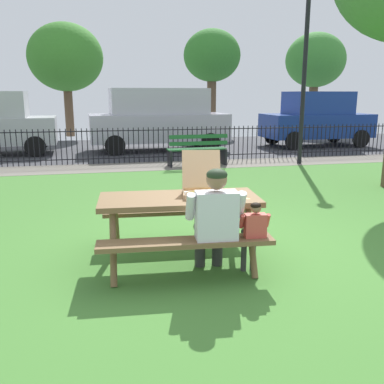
{
  "coord_description": "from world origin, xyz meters",
  "views": [
    {
      "loc": [
        -1.51,
        -4.91,
        1.91
      ],
      "look_at": [
        -0.47,
        -0.04,
        0.75
      ],
      "focal_mm": 39.57,
      "sensor_mm": 36.0,
      "label": 1
    }
  ],
  "objects_px": {
    "far_tree_center": "(212,57)",
    "pizza_box_open": "(202,186)",
    "adult_at_table": "(215,218)",
    "parked_car_left": "(159,118)",
    "park_bench_center": "(197,150)",
    "parked_car_center": "(317,119)",
    "far_tree_midleft": "(66,58)",
    "child_at_table": "(253,231)",
    "far_tree_midright": "(315,61)",
    "picnic_table_foreground": "(179,212)",
    "pizza_slice_on_table": "(234,197)",
    "lamp_post_walkway": "(305,60)"
  },
  "relations": [
    {
      "from": "pizza_slice_on_table",
      "to": "child_at_table",
      "type": "distance_m",
      "value": 0.52
    },
    {
      "from": "child_at_table",
      "to": "parked_car_center",
      "type": "relative_size",
      "value": 0.21
    },
    {
      "from": "lamp_post_walkway",
      "to": "parked_car_center",
      "type": "distance_m",
      "value": 4.71
    },
    {
      "from": "park_bench_center",
      "to": "parked_car_left",
      "type": "distance_m",
      "value": 3.47
    },
    {
      "from": "pizza_box_open",
      "to": "far_tree_center",
      "type": "bearing_deg",
      "value": 74.97
    },
    {
      "from": "picnic_table_foreground",
      "to": "park_bench_center",
      "type": "height_order",
      "value": "park_bench_center"
    },
    {
      "from": "parked_car_left",
      "to": "far_tree_center",
      "type": "relative_size",
      "value": 0.96
    },
    {
      "from": "far_tree_midleft",
      "to": "lamp_post_walkway",
      "type": "bearing_deg",
      "value": -54.3
    },
    {
      "from": "adult_at_table",
      "to": "far_tree_center",
      "type": "xyz_separation_m",
      "value": [
        4.19,
        16.16,
        2.94
      ]
    },
    {
      "from": "picnic_table_foreground",
      "to": "child_at_table",
      "type": "xyz_separation_m",
      "value": [
        0.68,
        -0.58,
        -0.09
      ]
    },
    {
      "from": "pizza_box_open",
      "to": "park_bench_center",
      "type": "bearing_deg",
      "value": 77.68
    },
    {
      "from": "pizza_slice_on_table",
      "to": "parked_car_center",
      "type": "height_order",
      "value": "parked_car_center"
    },
    {
      "from": "far_tree_midright",
      "to": "far_tree_midleft",
      "type": "bearing_deg",
      "value": 180.0
    },
    {
      "from": "pizza_box_open",
      "to": "child_at_table",
      "type": "xyz_separation_m",
      "value": [
        0.39,
        -0.66,
        -0.36
      ]
    },
    {
      "from": "parked_car_left",
      "to": "parked_car_center",
      "type": "height_order",
      "value": "parked_car_left"
    },
    {
      "from": "pizza_slice_on_table",
      "to": "parked_car_center",
      "type": "relative_size",
      "value": 0.08
    },
    {
      "from": "lamp_post_walkway",
      "to": "far_tree_midright",
      "type": "height_order",
      "value": "far_tree_midright"
    },
    {
      "from": "parked_car_center",
      "to": "far_tree_midright",
      "type": "bearing_deg",
      "value": 63.88
    },
    {
      "from": "adult_at_table",
      "to": "parked_car_center",
      "type": "relative_size",
      "value": 0.3
    },
    {
      "from": "pizza_slice_on_table",
      "to": "parked_car_left",
      "type": "distance_m",
      "value": 10.03
    },
    {
      "from": "far_tree_center",
      "to": "pizza_box_open",
      "type": "bearing_deg",
      "value": -105.03
    },
    {
      "from": "pizza_box_open",
      "to": "far_tree_midright",
      "type": "relative_size",
      "value": 0.13
    },
    {
      "from": "park_bench_center",
      "to": "lamp_post_walkway",
      "type": "height_order",
      "value": "lamp_post_walkway"
    },
    {
      "from": "picnic_table_foreground",
      "to": "lamp_post_walkway",
      "type": "bearing_deg",
      "value": 53.87
    },
    {
      "from": "adult_at_table",
      "to": "far_tree_midleft",
      "type": "distance_m",
      "value": 16.58
    },
    {
      "from": "pizza_box_open",
      "to": "park_bench_center",
      "type": "height_order",
      "value": "pizza_box_open"
    },
    {
      "from": "child_at_table",
      "to": "lamp_post_walkway",
      "type": "distance_m",
      "value": 8.16
    },
    {
      "from": "picnic_table_foreground",
      "to": "child_at_table",
      "type": "distance_m",
      "value": 0.9
    },
    {
      "from": "picnic_table_foreground",
      "to": "park_bench_center",
      "type": "relative_size",
      "value": 1.17
    },
    {
      "from": "pizza_box_open",
      "to": "adult_at_table",
      "type": "distance_m",
      "value": 0.64
    },
    {
      "from": "pizza_slice_on_table",
      "to": "adult_at_table",
      "type": "xyz_separation_m",
      "value": [
        -0.33,
        -0.39,
        -0.12
      ]
    },
    {
      "from": "parked_car_left",
      "to": "far_tree_midright",
      "type": "distance_m",
      "value": 10.69
    },
    {
      "from": "child_at_table",
      "to": "far_tree_midright",
      "type": "relative_size",
      "value": 0.17
    },
    {
      "from": "pizza_box_open",
      "to": "far_tree_center",
      "type": "relative_size",
      "value": 0.13
    },
    {
      "from": "parked_car_left",
      "to": "far_tree_midright",
      "type": "relative_size",
      "value": 0.96
    },
    {
      "from": "adult_at_table",
      "to": "park_bench_center",
      "type": "distance_m",
      "value": 7.18
    },
    {
      "from": "child_at_table",
      "to": "adult_at_table",
      "type": "bearing_deg",
      "value": 171.84
    },
    {
      "from": "pizza_box_open",
      "to": "far_tree_midleft",
      "type": "height_order",
      "value": "far_tree_midleft"
    },
    {
      "from": "adult_at_table",
      "to": "far_tree_midleft",
      "type": "relative_size",
      "value": 0.24
    },
    {
      "from": "park_bench_center",
      "to": "parked_car_left",
      "type": "height_order",
      "value": "parked_car_left"
    },
    {
      "from": "pizza_box_open",
      "to": "parked_car_center",
      "type": "xyz_separation_m",
      "value": [
        6.68,
        9.79,
        0.15
      ]
    },
    {
      "from": "far_tree_midleft",
      "to": "park_bench_center",
      "type": "bearing_deg",
      "value": -66.88
    },
    {
      "from": "pizza_box_open",
      "to": "parked_car_left",
      "type": "relative_size",
      "value": 0.13
    },
    {
      "from": "parked_car_center",
      "to": "far_tree_center",
      "type": "xyz_separation_m",
      "value": [
        -2.5,
        5.76,
        2.58
      ]
    },
    {
      "from": "child_at_table",
      "to": "lamp_post_walkway",
      "type": "xyz_separation_m",
      "value": [
        3.87,
        6.81,
        2.28
      ]
    },
    {
      "from": "park_bench_center",
      "to": "far_tree_midleft",
      "type": "xyz_separation_m",
      "value": [
        -3.89,
        9.12,
        3.03
      ]
    },
    {
      "from": "picnic_table_foreground",
      "to": "park_bench_center",
      "type": "bearing_deg",
      "value": 75.44
    },
    {
      "from": "child_at_table",
      "to": "parked_car_center",
      "type": "height_order",
      "value": "parked_car_center"
    },
    {
      "from": "far_tree_midright",
      "to": "parked_car_center",
      "type": "bearing_deg",
      "value": -116.12
    },
    {
      "from": "far_tree_center",
      "to": "adult_at_table",
      "type": "bearing_deg",
      "value": -104.53
    }
  ]
}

